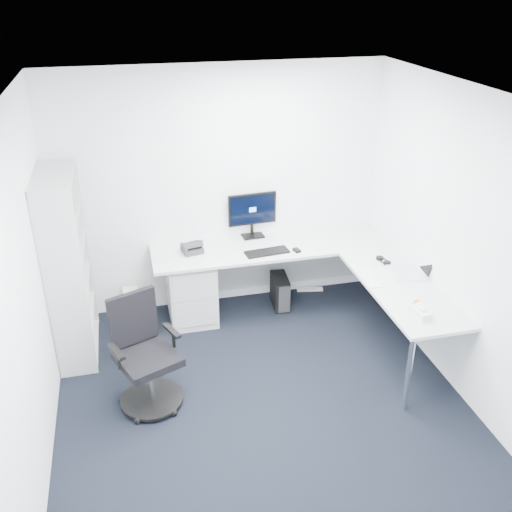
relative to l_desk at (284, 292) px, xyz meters
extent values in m
plane|color=black|center=(-0.55, -1.40, -0.40)|extent=(4.20, 4.20, 0.00)
plane|color=white|center=(-0.55, -1.40, 2.30)|extent=(4.20, 4.20, 0.00)
cube|color=white|center=(-0.55, 0.70, 0.95)|extent=(3.60, 0.02, 2.70)
cube|color=white|center=(-0.55, -3.50, 0.95)|extent=(3.60, 0.02, 2.70)
cube|color=white|center=(-2.35, -1.40, 0.95)|extent=(0.02, 4.20, 2.70)
cube|color=white|center=(1.25, -1.40, 0.95)|extent=(0.02, 4.20, 2.70)
cube|color=#BDBFBF|center=(-0.96, 0.37, -0.01)|extent=(0.50, 0.63, 0.77)
cube|color=black|center=(0.06, 0.38, -0.21)|extent=(0.20, 0.39, 0.37)
cube|color=beige|center=(-1.62, 0.47, -0.23)|extent=(0.16, 0.36, 0.34)
cube|color=silver|center=(0.51, 0.62, -0.38)|extent=(0.32, 0.11, 0.04)
cube|color=black|center=(-0.15, 0.19, 0.41)|extent=(0.48, 0.21, 0.02)
cube|color=black|center=(0.17, 0.15, 0.41)|extent=(0.08, 0.10, 0.03)
cube|color=silver|center=(0.69, -0.61, 0.40)|extent=(0.15, 0.39, 0.01)
sphere|color=orange|center=(0.88, -1.20, 0.44)|extent=(0.08, 0.08, 0.08)
cube|color=silver|center=(0.83, -1.34, 0.43)|extent=(0.13, 0.21, 0.07)
camera|label=1|loc=(-1.55, -5.10, 3.09)|focal=40.00mm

